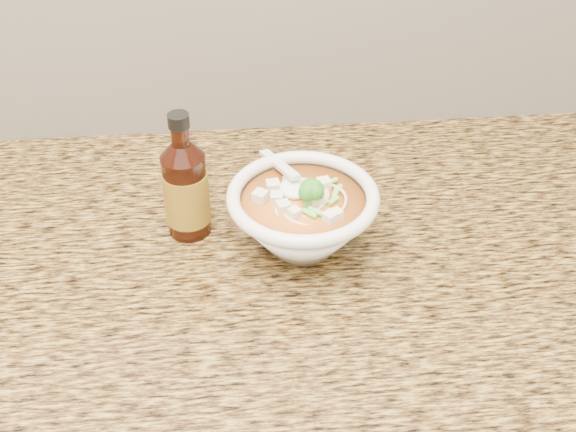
{
  "coord_description": "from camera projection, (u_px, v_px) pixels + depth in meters",
  "views": [
    {
      "loc": [
        0.2,
        0.91,
        1.56
      ],
      "look_at": [
        0.27,
        1.67,
        0.95
      ],
      "focal_mm": 45.0,
      "sensor_mm": 36.0,
      "label": 1
    }
  ],
  "objects": [
    {
      "name": "counter_slab",
      "position": [
        95.0,
        263.0,
        1.01
      ],
      "size": [
        4.0,
        0.68,
        0.04
      ],
      "primitive_type": "cube",
      "color": "olive",
      "rests_on": "cabinet"
    },
    {
      "name": "hot_sauce_bottle",
      "position": [
        186.0,
        189.0,
        0.99
      ],
      "size": [
        0.08,
        0.08,
        0.19
      ],
      "rotation": [
        0.0,
        0.0,
        0.27
      ],
      "color": "#391207",
      "rests_on": "counter_slab"
    },
    {
      "name": "soup_bowl",
      "position": [
        303.0,
        218.0,
        0.98
      ],
      "size": [
        0.2,
        0.23,
        0.11
      ],
      "rotation": [
        0.0,
        0.0,
        0.39
      ],
      "color": "white",
      "rests_on": "counter_slab"
    }
  ]
}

